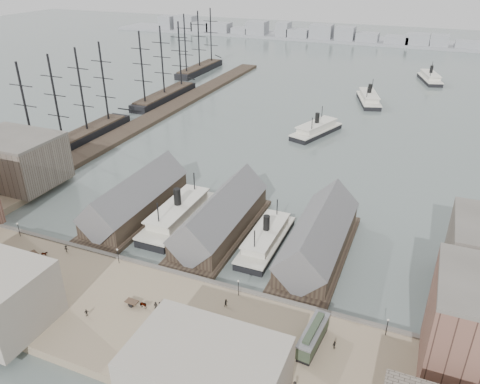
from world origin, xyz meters
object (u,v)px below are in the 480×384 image
at_px(ferry_docked_west, 179,214).
at_px(horse_cart_left, 41,254).
at_px(tram, 313,337).
at_px(horse_cart_right, 262,363).
at_px(horse_cart_center, 140,304).

xyz_separation_m(ferry_docked_west, horse_cart_left, (-20.39, -29.44, 0.24)).
xyz_separation_m(tram, horse_cart_right, (-6.86, -8.25, -1.13)).
bearing_deg(horse_cart_center, ferry_docked_west, 20.19).
bearing_deg(horse_cart_center, tram, -81.60).
xyz_separation_m(horse_cart_left, horse_cart_right, (59.45, -11.13, 0.07)).
relative_size(horse_cart_center, horse_cart_right, 1.01).
bearing_deg(horse_cart_center, horse_cart_right, -97.03).
distance_m(ferry_docked_west, horse_cart_left, 35.81).
bearing_deg(horse_cart_left, horse_cart_right, -77.08).
relative_size(horse_cart_left, horse_cart_center, 0.96).
xyz_separation_m(tram, horse_cart_left, (-66.31, 2.88, -1.20)).
height_order(tram, horse_cart_center, tram).
height_order(horse_cart_left, horse_cart_center, horse_cart_center).
xyz_separation_m(ferry_docked_west, tram, (45.92, -32.32, 1.44)).
bearing_deg(ferry_docked_west, horse_cart_left, -124.71).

